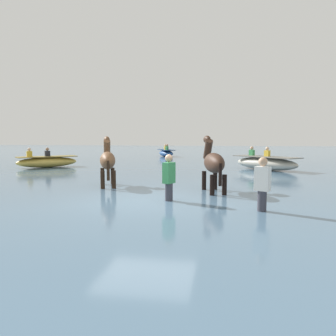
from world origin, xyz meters
The scene contains 9 objects.
ground_plane centered at (0.00, 0.00, 0.00)m, with size 120.00×120.00×0.00m, color #756B56.
water_surface centered at (0.00, 10.00, 0.21)m, with size 90.00×90.00×0.42m, color slate.
horse_lead_dark_bay centered at (1.68, 1.64, 1.25)m, with size 0.90×1.95×2.12m.
horse_trailing_bay centered at (-1.87, 2.29, 1.24)m, with size 1.00×1.91×2.10m.
boat_near_port centered at (4.09, 8.95, 0.77)m, with size 3.38×3.38×1.16m.
boat_mid_channel centered at (-7.52, 8.49, 0.73)m, with size 3.06×2.92×1.08m.
boat_mid_outer centered at (-2.81, 19.56, 0.72)m, with size 1.98×2.83×1.06m.
person_wading_mid centered at (2.84, -0.86, 0.87)m, with size 0.38×0.33×1.63m.
person_wading_close centered at (0.59, 0.01, 0.87)m, with size 0.32×0.38×1.63m.
Camera 1 is at (1.97, -8.51, 2.07)m, focal length 36.01 mm.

